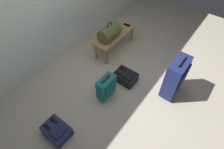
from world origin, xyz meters
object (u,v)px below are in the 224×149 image
backpack_navy (57,130)px  duffel_bag_olive (109,32)px  suitcase_upright_navy (175,77)px  suitcase_small_teal (106,87)px  cell_phone (127,25)px  backpack_dark (126,77)px  bench (115,36)px

backpack_navy → duffel_bag_olive: bearing=13.9°
suitcase_upright_navy → suitcase_small_teal: 1.09m
cell_phone → backpack_navy: bearing=-169.9°
cell_phone → backpack_dark: bearing=-145.9°
cell_phone → backpack_navy: (-2.34, -0.42, -0.31)m
bench → suitcase_upright_navy: 1.44m
duffel_bag_olive → suitcase_small_teal: (-0.85, -0.59, -0.29)m
duffel_bag_olive → suitcase_small_teal: duffel_bag_olive is taller
backpack_navy → suitcase_upright_navy: bearing=-30.2°
suitcase_small_teal → backpack_dark: (0.46, -0.07, -0.15)m
bench → duffel_bag_olive: (-0.17, 0.00, 0.19)m
duffel_bag_olive → bench: bearing=-0.0°
duffel_bag_olive → cell_phone: bearing=-2.9°
bench → suitcase_small_teal: 1.19m
suitcase_small_teal → duffel_bag_olive: bearing=34.8°
cell_phone → suitcase_upright_navy: size_ratio=0.19×
backpack_navy → backpack_dark: bearing=-8.7°
cell_phone → suitcase_upright_navy: suitcase_upright_navy is taller
backpack_dark → backpack_navy: bearing=171.3°
bench → backpack_dark: size_ratio=2.63×
cell_phone → suitcase_small_teal: suitcase_small_teal is taller
bench → suitcase_small_teal: (-1.02, -0.59, -0.10)m
cell_phone → backpack_navy: 2.39m
suitcase_small_teal → backpack_navy: suitcase_small_teal is taller
duffel_bag_olive → cell_phone: (0.54, -0.03, -0.13)m
duffel_bag_olive → suitcase_small_teal: 1.08m
duffel_bag_olive → backpack_dark: (-0.39, -0.66, -0.43)m
suitcase_upright_navy → backpack_navy: suitcase_upright_navy is taller
bench → duffel_bag_olive: size_ratio=2.27×
bench → backpack_dark: bench is taller
suitcase_small_teal → backpack_dark: size_ratio=1.21×
duffel_bag_olive → backpack_dark: size_ratio=1.16×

